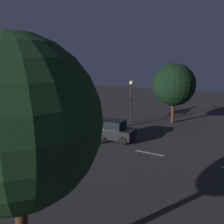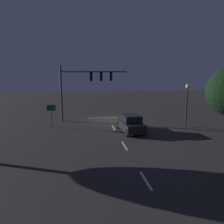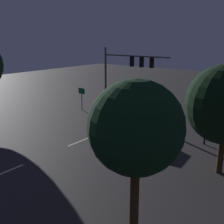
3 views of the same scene
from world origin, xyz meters
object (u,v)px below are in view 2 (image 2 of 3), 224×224
(traffic_signal_assembly, at_px, (86,82))
(car_approaching, at_px, (130,124))
(route_sign, at_px, (51,111))
(street_lamp_left_kerb, at_px, (187,97))

(traffic_signal_assembly, bearing_deg, car_approaching, 124.52)
(traffic_signal_assembly, height_order, route_sign, traffic_signal_assembly)
(street_lamp_left_kerb, distance_m, route_sign, 14.25)
(street_lamp_left_kerb, bearing_deg, traffic_signal_assembly, -25.04)
(traffic_signal_assembly, distance_m, car_approaching, 8.17)
(car_approaching, relative_size, route_sign, 1.85)
(car_approaching, xyz_separation_m, street_lamp_left_kerb, (-6.24, -1.12, 2.41))
(street_lamp_left_kerb, bearing_deg, car_approaching, 10.20)
(route_sign, bearing_deg, car_approaching, 159.48)
(car_approaching, relative_size, street_lamp_left_kerb, 1.00)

